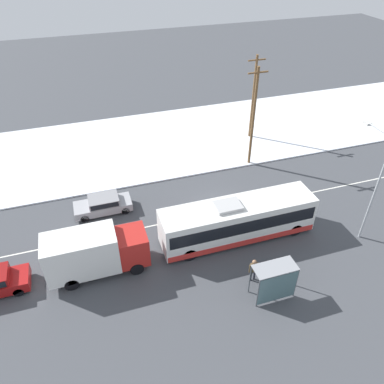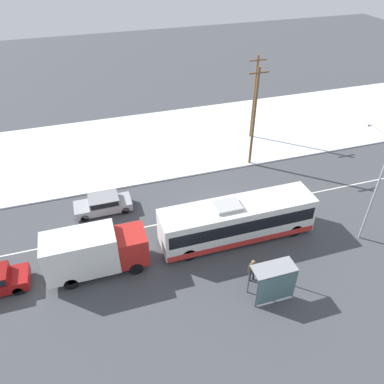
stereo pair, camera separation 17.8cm
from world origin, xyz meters
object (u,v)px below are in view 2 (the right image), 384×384
box_truck (94,251)px  utility_pole_snowlot (254,97)px  pedestrian_at_stop (253,268)px  city_bus (237,220)px  sedan_car (103,203)px  bus_shelter (275,280)px  utility_pole_roadside (254,117)px  streetlamp (374,175)px

box_truck → utility_pole_snowlot: (17.42, 14.02, 2.71)m
pedestrian_at_stop → city_bus: bearing=81.2°
utility_pole_snowlot → sedan_car: bearing=-154.1°
city_bus → sedan_car: city_bus is taller
city_bus → pedestrian_at_stop: bearing=-98.8°
bus_shelter → box_truck: bearing=151.3°
pedestrian_at_stop → utility_pole_roadside: size_ratio=0.19×
pedestrian_at_stop → utility_pole_snowlot: 19.84m
utility_pole_snowlot → utility_pole_roadside: bearing=-115.4°
pedestrian_at_stop → utility_pole_roadside: 14.66m
streetlamp → utility_pole_roadside: 11.71m
bus_shelter → streetlamp: streetlamp is taller
box_truck → streetlamp: streetlamp is taller
sedan_car → utility_pole_roadside: 14.83m
city_bus → utility_pole_roadside: bearing=60.1°
bus_shelter → utility_pole_roadside: size_ratio=0.28×
streetlamp → city_bus: bearing=165.2°
sedan_car → utility_pole_snowlot: 18.44m
utility_pole_snowlot → city_bus: bearing=-118.3°
utility_pole_roadside → bus_shelter: bearing=-109.4°
city_bus → pedestrian_at_stop: size_ratio=6.25×
pedestrian_at_stop → utility_pole_snowlot: size_ratio=0.21×
bus_shelter → streetlamp: size_ratio=0.32×
sedan_car → streetlamp: 19.67m
pedestrian_at_stop → streetlamp: (9.18, 1.78, 4.05)m
utility_pole_roadside → streetlamp: bearing=-73.0°
city_bus → utility_pole_snowlot: size_ratio=1.29×
box_truck → sedan_car: (1.18, 6.12, -1.00)m
city_bus → utility_pole_snowlot: utility_pole_snowlot is taller
sedan_car → bus_shelter: 14.56m
sedan_car → utility_pole_snowlot: size_ratio=0.51×
city_bus → utility_pole_roadside: utility_pole_roadside is taller
streetlamp → bus_shelter: bearing=-158.2°
bus_shelter → city_bus: bearing=89.8°
city_bus → streetlamp: 9.54m
city_bus → streetlamp: size_ratio=1.35×
city_bus → streetlamp: bearing=-14.8°
city_bus → sedan_car: (-8.81, 5.88, -0.80)m
sedan_car → box_truck: bearing=79.1°
box_truck → sedan_car: box_truck is taller
box_truck → pedestrian_at_stop: bearing=-22.1°
sedan_car → bus_shelter: bus_shelter is taller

